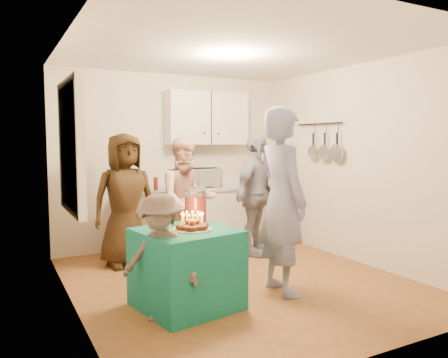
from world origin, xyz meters
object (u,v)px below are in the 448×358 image
counter (194,219)px  punch_jar (196,207)px  man_birthday (282,201)px  woman_back_right (255,194)px  party_table (186,268)px  microwave (202,178)px  woman_back_left (125,200)px  child_near_left (161,258)px  woman_back_center (187,200)px

counter → punch_jar: size_ratio=6.47×
man_birthday → punch_jar: bearing=71.1°
counter → woman_back_right: woman_back_right is taller
counter → party_table: counter is taller
party_table → microwave: bearing=61.2°
punch_jar → woman_back_left: 1.47m
punch_jar → child_near_left: 0.79m
microwave → woman_back_center: bearing=-120.1°
woman_back_right → child_near_left: 2.50m
woman_back_left → punch_jar: bearing=-80.5°
microwave → man_birthday: 2.23m
party_table → woman_back_left: (-0.13, 1.69, 0.47)m
party_table → woman_back_left: 1.76m
woman_back_center → woman_back_right: woman_back_right is taller
punch_jar → man_birthday: 0.91m
counter → punch_jar: bearing=-113.4°
counter → woman_back_center: woman_back_center is taller
punch_jar → woman_back_center: woman_back_center is taller
punch_jar → counter: bearing=66.6°
party_table → punch_jar: (0.21, 0.26, 0.55)m
punch_jar → woman_back_left: (-0.35, 1.43, -0.08)m
microwave → woman_back_right: woman_back_right is taller
woman_back_right → party_table: bearing=-173.5°
party_table → woman_back_center: (0.63, 1.44, 0.45)m
punch_jar → woman_back_left: woman_back_left is taller
party_table → child_near_left: 0.42m
counter → woman_back_left: size_ratio=1.29×
microwave → punch_jar: size_ratio=1.52×
woman_back_right → child_near_left: size_ratio=1.50×
woman_back_right → child_near_left: woman_back_right is taller
punch_jar → woman_back_right: (1.41, 1.09, -0.07)m
party_table → child_near_left: (-0.33, -0.19, 0.19)m
party_table → man_birthday: bearing=-4.2°
counter → microwave: microwave is taller
woman_back_center → punch_jar: bearing=-103.5°
woman_back_left → woman_back_center: woman_back_left is taller
party_table → woman_back_right: woman_back_right is taller
counter → woman_back_left: (-1.17, -0.46, 0.42)m
microwave → child_near_left: size_ratio=0.45×
man_birthday → woman_back_left: 2.13m
party_table → woman_back_left: bearing=94.6°
child_near_left → microwave: bearing=106.6°
microwave → child_near_left: 2.82m
counter → child_near_left: 2.71m
man_birthday → counter: bearing=3.3°
woman_back_left → woman_back_center: size_ratio=1.03×
man_birthday → woman_back_left: bearing=36.8°
microwave → woman_back_right: (0.44, -0.80, -0.19)m
punch_jar → woman_back_center: size_ratio=0.21×
party_table → woman_back_right: size_ratio=0.49×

